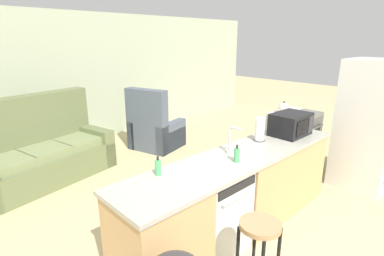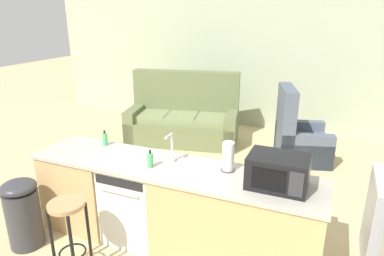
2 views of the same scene
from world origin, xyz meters
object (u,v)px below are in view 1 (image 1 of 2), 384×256
at_px(dish_soap_bottle, 158,167).
at_px(kettle, 284,108).
at_px(refrigerator, 368,125).
at_px(paper_towel_roll, 260,130).
at_px(dishwasher, 213,210).
at_px(microwave, 291,124).
at_px(soap_bottle, 237,155).
at_px(stove_range, 293,138).
at_px(bar_stool, 259,246).
at_px(armchair, 154,131).
at_px(couch, 39,154).

relative_size(dish_soap_bottle, kettle, 0.86).
distance_m(dish_soap_bottle, kettle, 2.98).
bearing_deg(refrigerator, paper_towel_roll, 157.66).
relative_size(dishwasher, kettle, 4.10).
relative_size(refrigerator, microwave, 3.64).
distance_m(refrigerator, soap_bottle, 2.41).
relative_size(microwave, soap_bottle, 2.84).
bearing_deg(kettle, dishwasher, -164.42).
relative_size(stove_range, bar_stool, 1.22).
relative_size(microwave, kettle, 2.44).
bearing_deg(armchair, bar_stool, -114.25).
bearing_deg(bar_stool, refrigerator, 3.33).
height_order(paper_towel_roll, bar_stool, paper_towel_roll).
xyz_separation_m(kettle, bar_stool, (-2.69, -1.39, -0.45)).
bearing_deg(paper_towel_roll, microwave, -15.47).
relative_size(refrigerator, bar_stool, 2.46).
xyz_separation_m(refrigerator, couch, (-3.35, 3.43, -0.52)).
distance_m(dishwasher, soap_bottle, 0.61).
relative_size(dishwasher, couch, 0.39).
height_order(couch, armchair, couch).
bearing_deg(armchair, microwave, -87.72).
height_order(dishwasher, bar_stool, dishwasher).
xyz_separation_m(soap_bottle, bar_stool, (-0.50, -0.63, -0.44)).
bearing_deg(stove_range, armchair, 120.08).
height_order(paper_towel_roll, armchair, armchair).
bearing_deg(kettle, stove_range, -38.19).
xyz_separation_m(microwave, kettle, (1.01, 0.68, -0.05)).
bearing_deg(kettle, bar_stool, -152.62).
xyz_separation_m(dishwasher, soap_bottle, (0.24, -0.09, 0.55)).
xyz_separation_m(stove_range, kettle, (-0.17, 0.13, 0.53)).
bearing_deg(refrigerator, bar_stool, -176.67).
relative_size(soap_bottle, couch, 0.08).
bearing_deg(microwave, dish_soap_bottle, 173.75).
height_order(microwave, couch, couch).
relative_size(bar_stool, couch, 0.35).
bearing_deg(couch, bar_stool, -82.20).
relative_size(microwave, dish_soap_bottle, 2.84).
bearing_deg(couch, armchair, -3.10).
bearing_deg(kettle, dish_soap_bottle, -170.95).
relative_size(stove_range, microwave, 1.80).
xyz_separation_m(refrigerator, armchair, (-1.29, 3.32, -0.56)).
relative_size(refrigerator, soap_bottle, 10.34).
bearing_deg(dish_soap_bottle, bar_stool, -74.96).
bearing_deg(microwave, stove_range, 25.03).
bearing_deg(dishwasher, kettle, 15.58).
bearing_deg(dishwasher, couch, 104.62).
bearing_deg(bar_stool, kettle, 27.38).
bearing_deg(microwave, paper_towel_roll, 164.53).
relative_size(dishwasher, stove_range, 0.93).
relative_size(dishwasher, paper_towel_roll, 2.98).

